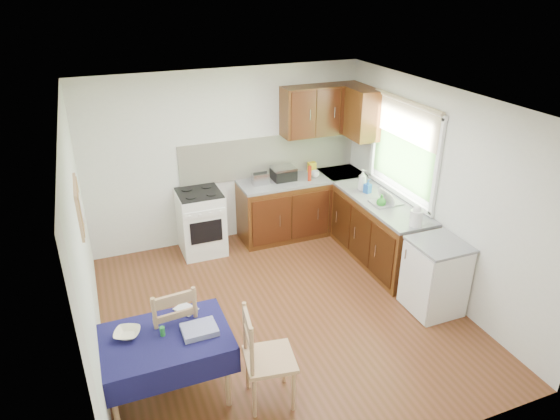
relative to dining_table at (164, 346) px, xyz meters
name	(u,v)px	position (x,y,z in m)	size (l,w,h in m)	color
floor	(281,314)	(1.44, 0.79, -0.60)	(4.20, 4.20, 0.00)	#542F16
ceiling	(282,102)	(1.44, 0.79, 1.90)	(4.00, 4.20, 0.02)	white
wall_back	(227,158)	(1.44, 2.89, 0.65)	(4.00, 0.02, 2.50)	white
wall_front	(390,340)	(1.44, -1.31, 0.65)	(4.00, 0.02, 2.50)	white
wall_left	(83,253)	(-0.56, 0.79, 0.65)	(0.02, 4.20, 2.50)	white
wall_right	(436,191)	(3.44, 0.79, 0.65)	(0.02, 4.20, 2.50)	white
base_cabinets	(336,218)	(2.80, 2.05, -0.17)	(1.90, 2.30, 0.86)	#381309
worktop_back	(302,179)	(2.49, 2.59, 0.28)	(1.90, 0.60, 0.04)	slate
worktop_right	(382,202)	(3.14, 1.44, 0.28)	(0.60, 1.70, 0.04)	slate
worktop_corner	(341,173)	(3.14, 2.59, 0.28)	(0.60, 0.60, 0.04)	slate
splashback	(270,156)	(2.09, 2.88, 0.60)	(2.70, 0.02, 0.60)	white
upper_cabinets	(334,111)	(2.97, 2.59, 1.25)	(1.20, 0.85, 0.70)	#381309
stove	(201,222)	(0.94, 2.59, -0.14)	(0.60, 0.61, 0.92)	white
window	(404,143)	(3.42, 1.49, 1.05)	(0.04, 1.48, 1.26)	#345D26
fridge	(435,277)	(3.14, 0.24, -0.16)	(0.58, 0.60, 0.89)	white
corkboard	(79,207)	(-0.53, 1.09, 1.00)	(0.04, 0.62, 0.47)	tan
dining_table	(164,346)	(0.00, 0.00, 0.00)	(1.17, 0.80, 0.71)	#0F0E3B
chair_far	(174,327)	(0.13, 0.30, -0.06)	(0.50, 0.50, 1.04)	tan
chair_near	(264,355)	(0.82, -0.36, -0.08)	(0.50, 0.50, 1.00)	tan
toaster	(260,179)	(1.84, 2.59, 0.38)	(0.24, 0.15, 0.18)	#ADACB1
sandwich_press	(283,173)	(2.21, 2.64, 0.39)	(0.33, 0.28, 0.19)	black
sauce_bottle	(310,173)	(2.54, 2.45, 0.41)	(0.05, 0.05, 0.22)	#B2250E
yellow_packet	(312,167)	(2.72, 2.75, 0.37)	(0.12, 0.08, 0.16)	gold
dish_rack	(386,202)	(3.14, 1.36, 0.32)	(0.38, 0.29, 0.18)	gray
kettle	(416,217)	(3.13, 0.69, 0.41)	(0.15, 0.15, 0.26)	white
cup	(315,174)	(2.68, 2.55, 0.34)	(0.12, 0.12, 0.10)	white
soap_bottle_a	(362,180)	(3.07, 1.86, 0.45)	(0.12, 0.12, 0.30)	white
soap_bottle_b	(368,186)	(3.10, 1.76, 0.39)	(0.09, 0.09, 0.19)	blue
soap_bottle_c	(381,200)	(3.04, 1.31, 0.38)	(0.12, 0.12, 0.16)	#298B26
plate_bowl	(127,334)	(-0.29, 0.13, 0.13)	(0.22, 0.22, 0.06)	#F9F1CB
book	(180,313)	(0.21, 0.27, 0.11)	(0.15, 0.21, 0.02)	white
spice_jar	(162,331)	(0.00, 0.02, 0.15)	(0.04, 0.04, 0.09)	#258932
tea_towel	(199,330)	(0.31, -0.06, 0.13)	(0.31, 0.24, 0.06)	navy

